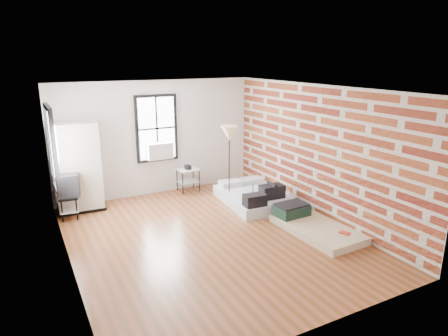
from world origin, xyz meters
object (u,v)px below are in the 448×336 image
mattress_bare (311,224)px  side_table (188,174)px  mattress_main (255,196)px  floor_lamp (229,137)px  wardrobe (78,168)px  tv_stand (68,186)px

mattress_bare → side_table: side_table is taller
mattress_main → mattress_bare: size_ratio=1.05×
side_table → floor_lamp: 1.67m
wardrobe → floor_lamp: 3.43m
side_table → floor_lamp: (0.58, -1.12, 1.09)m
wardrobe → floor_lamp: bearing=-15.3°
floor_lamp → tv_stand: bearing=167.6°
mattress_bare → tv_stand: bearing=142.1°
mattress_main → tv_stand: 4.16m
mattress_main → wardrobe: size_ratio=1.00×
mattress_bare → tv_stand: tv_stand is taller
mattress_main → tv_stand: bearing=167.8°
mattress_main → side_table: (-1.05, 1.54, 0.30)m
mattress_main → side_table: side_table is taller
side_table → tv_stand: tv_stand is taller
wardrobe → tv_stand: (-0.27, -0.28, -0.29)m
mattress_bare → tv_stand: (-4.14, 2.98, 0.57)m
mattress_main → wardrobe: (-3.69, 1.47, 0.82)m
mattress_bare → side_table: (-1.23, 3.33, 0.35)m
mattress_bare → mattress_main: bearing=93.5°
mattress_main → mattress_bare: mattress_main is taller
mattress_bare → wardrobe: bearing=137.7°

